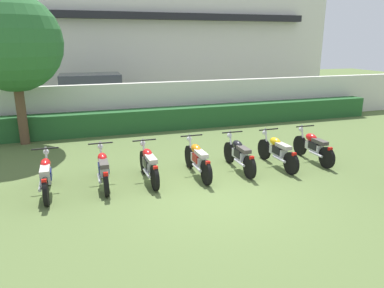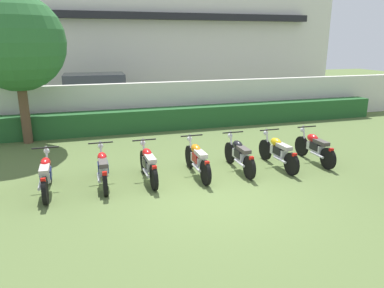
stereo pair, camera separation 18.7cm
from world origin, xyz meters
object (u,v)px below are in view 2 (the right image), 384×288
(tree_near_inspector, at_px, (16,43))
(motorcycle_in_row_0, at_px, (46,174))
(motorcycle_in_row_2, at_px, (148,164))
(motorcycle_in_row_5, at_px, (278,151))
(motorcycle_in_row_4, at_px, (239,155))
(motorcycle_in_row_3, at_px, (197,159))
(parked_car, at_px, (99,94))
(motorcycle_in_row_6, at_px, (315,147))
(motorcycle_in_row_1, at_px, (103,168))

(tree_near_inspector, height_order, motorcycle_in_row_0, tree_near_inspector)
(motorcycle_in_row_0, bearing_deg, motorcycle_in_row_2, -89.12)
(tree_near_inspector, relative_size, motorcycle_in_row_5, 2.49)
(motorcycle_in_row_2, relative_size, motorcycle_in_row_4, 0.95)
(motorcycle_in_row_0, distance_m, motorcycle_in_row_5, 5.94)
(tree_near_inspector, distance_m, motorcycle_in_row_0, 5.58)
(motorcycle_in_row_4, relative_size, motorcycle_in_row_5, 0.98)
(motorcycle_in_row_2, xyz_separation_m, motorcycle_in_row_4, (2.45, 0.03, -0.00))
(motorcycle_in_row_3, distance_m, motorcycle_in_row_4, 1.19)
(parked_car, distance_m, motorcycle_in_row_6, 10.51)
(parked_car, relative_size, motorcycle_in_row_5, 2.35)
(tree_near_inspector, xyz_separation_m, motorcycle_in_row_4, (5.73, -4.64, -2.84))
(motorcycle_in_row_1, bearing_deg, motorcycle_in_row_0, 95.90)
(tree_near_inspector, relative_size, motorcycle_in_row_6, 2.61)
(motorcycle_in_row_5, distance_m, motorcycle_in_row_6, 1.21)
(parked_car, xyz_separation_m, motorcycle_in_row_0, (-1.72, -9.07, -0.49))
(motorcycle_in_row_0, relative_size, motorcycle_in_row_3, 0.98)
(motorcycle_in_row_3, height_order, motorcycle_in_row_5, motorcycle_in_row_3)
(motorcycle_in_row_0, xyz_separation_m, motorcycle_in_row_6, (7.15, 0.09, -0.00))
(parked_car, height_order, motorcycle_in_row_1, parked_car)
(motorcycle_in_row_1, bearing_deg, motorcycle_in_row_3, -91.08)
(parked_car, xyz_separation_m, motorcycle_in_row_1, (-0.45, -8.95, -0.50))
(motorcycle_in_row_1, xyz_separation_m, motorcycle_in_row_4, (3.54, -0.04, 0.01))
(parked_car, height_order, motorcycle_in_row_6, parked_car)
(tree_near_inspector, bearing_deg, motorcycle_in_row_6, -29.81)
(parked_car, distance_m, tree_near_inspector, 5.61)
(parked_car, xyz_separation_m, motorcycle_in_row_4, (3.09, -9.00, -0.49))
(tree_near_inspector, bearing_deg, motorcycle_in_row_4, -38.99)
(tree_near_inspector, relative_size, motorcycle_in_row_4, 2.55)
(motorcycle_in_row_1, distance_m, motorcycle_in_row_2, 1.09)
(motorcycle_in_row_3, distance_m, motorcycle_in_row_6, 3.53)
(motorcycle_in_row_2, bearing_deg, motorcycle_in_row_4, -90.58)
(parked_car, bearing_deg, motorcycle_in_row_0, -98.93)
(motorcycle_in_row_1, bearing_deg, parked_car, -2.11)
(tree_near_inspector, relative_size, motorcycle_in_row_2, 2.67)
(motorcycle_in_row_1, xyz_separation_m, motorcycle_in_row_6, (5.88, -0.03, 0.01))
(motorcycle_in_row_0, relative_size, motorcycle_in_row_2, 1.04)
(parked_car, xyz_separation_m, motorcycle_in_row_5, (4.22, -9.05, -0.49))
(motorcycle_in_row_0, xyz_separation_m, motorcycle_in_row_5, (5.94, 0.02, -0.00))
(parked_car, relative_size, motorcycle_in_row_3, 2.36)
(tree_near_inspector, xyz_separation_m, motorcycle_in_row_0, (0.93, -4.71, -2.84))
(tree_near_inspector, height_order, motorcycle_in_row_1, tree_near_inspector)
(motorcycle_in_row_3, bearing_deg, tree_near_inspector, 44.13)
(tree_near_inspector, bearing_deg, motorcycle_in_row_2, -54.88)
(motorcycle_in_row_2, distance_m, motorcycle_in_row_3, 1.26)
(motorcycle_in_row_5, xyz_separation_m, motorcycle_in_row_6, (1.21, 0.06, -0.00))
(motorcycle_in_row_1, bearing_deg, tree_near_inspector, 26.28)
(parked_car, relative_size, motorcycle_in_row_1, 2.40)
(motorcycle_in_row_5, bearing_deg, motorcycle_in_row_4, 85.66)
(motorcycle_in_row_2, distance_m, motorcycle_in_row_4, 2.45)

